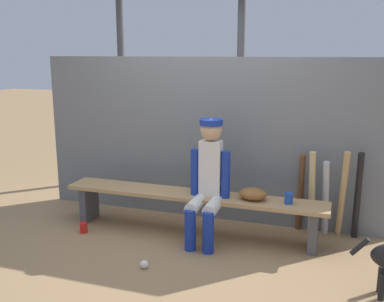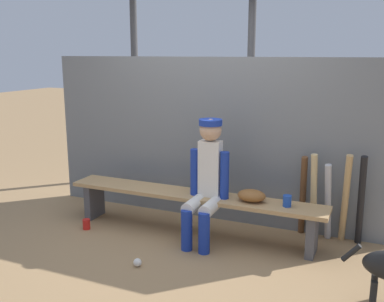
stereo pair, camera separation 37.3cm
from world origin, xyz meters
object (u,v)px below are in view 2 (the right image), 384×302
Objects in this scene: dugout_bench at (192,202)px; cup_on_bench at (287,201)px; bat_aluminum_silver at (328,202)px; bat_wood_dark at (303,196)px; baseball at (137,262)px; player_seated at (206,178)px; bat_aluminum_black at (361,201)px; cup_on_ground at (86,224)px; bat_wood_tan at (345,199)px; baseball_glove at (252,196)px; bat_wood_natural at (314,197)px.

cup_on_bench is at bearing -0.31° from dugout_bench.
bat_wood_dark is at bearing 168.71° from bat_aluminum_silver.
dugout_bench is 37.33× the size of baseball.
player_seated reaches higher than bat_aluminum_black.
cup_on_ground is (-1.30, -0.24, -0.61)m from player_seated.
bat_aluminum_silver is 0.17m from bat_wood_tan.
baseball_glove is at bearing 179.14° from cup_on_bench.
bat_aluminum_black reaches higher than bat_wood_dark.
player_seated is (0.20, -0.10, 0.31)m from dugout_bench.
baseball is 0.67× the size of cup_on_ground.
player_seated reaches higher than bat_wood_dark.
player_seated is at bearing -172.82° from cup_on_bench.
baseball_glove is 1.06m from bat_aluminum_black.
cup_on_bench is (1.14, 0.86, 0.46)m from baseball.
player_seated is 1.38m from bat_wood_tan.
bat_aluminum_silver is 7.51× the size of cup_on_ground.
player_seated reaches higher than bat_wood_natural.
bat_aluminum_black is at bearing 1.42° from bat_aluminum_silver.
bat_wood_natural is 0.15m from bat_aluminum_silver.
baseball is at bearing -132.32° from baseball_glove.
dugout_bench is 25.12× the size of cup_on_bench.
cup_on_bench is (-0.33, -0.37, 0.09)m from bat_aluminum_silver.
bat_wood_natural is at bearing -34.57° from bat_wood_dark.
dugout_bench is at bearing 79.85° from baseball.
player_seated is 4.41× the size of baseball_glove.
bat_aluminum_silver is at bearing 16.48° from cup_on_ground.
bat_wood_natural reaches higher than bat_aluminum_silver.
dugout_bench reaches higher than cup_on_ground.
cup_on_ground is at bearing -162.50° from dugout_bench.
bat_wood_natural is 8.26× the size of cup_on_ground.
baseball is at bearing -142.75° from bat_wood_tan.
bat_wood_dark is 0.95× the size of bat_wood_natural.
bat_aluminum_black is 8.47× the size of cup_on_bench.
player_seated is at bearing -148.70° from bat_wood_dark.
bat_wood_tan is 0.14m from bat_aluminum_black.
bat_wood_dark is at bearing 173.88° from bat_wood_tan.
bat_wood_natural is 0.40m from cup_on_bench.
baseball is at bearing -140.01° from bat_aluminum_silver.
bat_aluminum_silver is 0.89× the size of bat_aluminum_black.
dugout_bench is 9.87× the size of baseball_glove.
bat_aluminum_silver is 2.54m from cup_on_ground.
bat_aluminum_black is at bearing -4.46° from bat_wood_dark.
bat_wood_dark reaches higher than baseball_glove.
bat_wood_tan reaches higher than dugout_bench.
baseball_glove is 1.26m from baseball.
bat_wood_natural is 8.26× the size of cup_on_bench.
player_seated is 1.10m from bat_wood_natural.
player_seated is 0.47m from baseball_glove.
bat_wood_tan is at bearing 20.53° from player_seated.
player_seated is 1.49× the size of bat_aluminum_silver.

